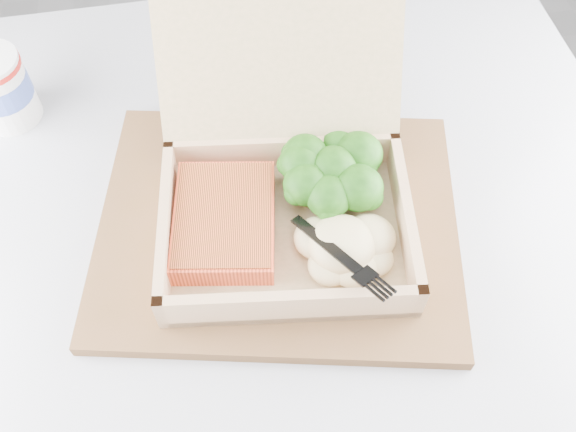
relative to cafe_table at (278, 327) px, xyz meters
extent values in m
cylinder|color=black|center=(0.00, 0.00, -0.20)|extent=(0.09, 0.09, 0.72)
cube|color=#999BA2|center=(0.00, 0.00, 0.18)|extent=(0.87, 0.87, 0.03)
cube|color=brown|center=(0.01, 0.03, 0.20)|extent=(0.42, 0.37, 0.02)
cube|color=tan|center=(0.01, 0.00, 0.21)|extent=(0.27, 0.22, 0.01)
cube|color=tan|center=(-0.11, 0.02, 0.23)|extent=(0.03, 0.19, 0.05)
cube|color=tan|center=(0.13, -0.01, 0.23)|extent=(0.03, 0.19, 0.05)
cube|color=tan|center=(0.00, -0.09, 0.23)|extent=(0.25, 0.04, 0.05)
cube|color=tan|center=(0.02, 0.09, 0.23)|extent=(0.25, 0.04, 0.05)
cube|color=tan|center=(0.03, 0.15, 0.33)|extent=(0.26, 0.14, 0.17)
cube|color=#FF5F31|center=(-0.05, 0.02, 0.23)|extent=(0.12, 0.14, 0.03)
ellipsoid|color=beige|center=(0.06, -0.03, 0.24)|extent=(0.11, 0.09, 0.04)
cube|color=black|center=(0.02, 0.01, 0.25)|extent=(0.05, 0.09, 0.03)
cube|color=black|center=(0.05, -0.05, 0.25)|extent=(0.04, 0.04, 0.01)
cylinder|color=silver|center=(-0.28, 0.24, 0.24)|extent=(0.07, 0.07, 0.09)
cube|color=white|center=(0.04, 0.23, 0.19)|extent=(0.11, 0.15, 0.00)
camera|label=1|loc=(-0.04, -0.34, 0.77)|focal=40.00mm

